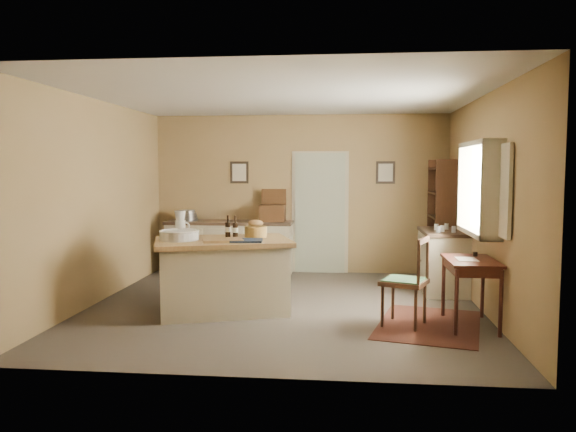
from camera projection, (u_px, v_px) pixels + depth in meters
name	position (u px, v px, depth m)	size (l,w,h in m)	color
ground	(284.00, 306.00, 7.28)	(5.00, 5.00, 0.00)	brown
wall_back	(300.00, 194.00, 9.64)	(5.00, 0.10, 2.70)	#997C51
wall_front	(251.00, 221.00, 4.69)	(5.00, 0.10, 2.70)	#997C51
wall_left	(96.00, 202.00, 7.42)	(0.10, 5.00, 2.70)	#997C51
wall_right	(485.00, 204.00, 6.91)	(0.10, 5.00, 2.70)	#997C51
ceiling	(284.00, 96.00, 7.05)	(5.00, 5.00, 0.00)	silver
door	(320.00, 211.00, 9.60)	(0.97, 0.06, 2.11)	#A5AC91
framed_prints	(311.00, 172.00, 9.57)	(2.82, 0.02, 0.38)	black
window	(483.00, 188.00, 6.70)	(0.25, 1.99, 1.12)	#B9B090
work_island	(222.00, 273.00, 6.99)	(1.89, 1.52, 1.20)	#B9B090
sideboard	(230.00, 245.00, 9.54)	(2.14, 0.61, 1.18)	#B9B090
rug	(429.00, 325.00, 6.42)	(1.10, 1.60, 0.01)	#421813
writing_desk	(471.00, 268.00, 6.32)	(0.54, 0.88, 0.82)	#34150F
desk_chair	(404.00, 282.00, 6.35)	(0.47, 0.47, 1.00)	#331D10
right_cabinet	(443.00, 260.00, 8.13)	(0.62, 1.11, 0.99)	#B9B090
shelving_unit	(444.00, 220.00, 8.94)	(0.33, 0.87, 1.93)	#331D10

